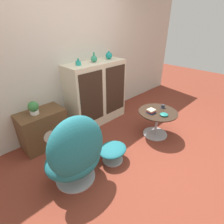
{
  "coord_description": "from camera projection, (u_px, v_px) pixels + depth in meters",
  "views": [
    {
      "loc": [
        -1.72,
        -1.19,
        1.89
      ],
      "look_at": [
        0.05,
        0.58,
        0.55
      ],
      "focal_mm": 28.0,
      "sensor_mm": 36.0,
      "label": 1
    }
  ],
  "objects": [
    {
      "name": "vase_inner_left",
      "position": [
        94.0,
        59.0,
        3.09
      ],
      "size": [
        0.11,
        0.11,
        0.17
      ],
      "color": "#2D8E6B",
      "rests_on": "sideboard"
    },
    {
      "name": "ground_plane",
      "position": [
        136.0,
        157.0,
        2.71
      ],
      "size": [
        12.0,
        12.0,
        0.0
      ],
      "primitive_type": "plane",
      "color": "brown"
    },
    {
      "name": "sideboard",
      "position": [
        97.0,
        93.0,
        3.42
      ],
      "size": [
        1.18,
        0.47,
        1.21
      ],
      "color": "beige",
      "rests_on": "ground_plane"
    },
    {
      "name": "book_stack",
      "position": [
        151.0,
        111.0,
        2.96
      ],
      "size": [
        0.14,
        0.13,
        0.06
      ],
      "color": "#1E478C",
      "rests_on": "coffee_table"
    },
    {
      "name": "tv_console",
      "position": [
        43.0,
        129.0,
        2.85
      ],
      "size": [
        0.7,
        0.44,
        0.61
      ],
      "color": "brown",
      "rests_on": "ground_plane"
    },
    {
      "name": "teacup",
      "position": [
        163.0,
        107.0,
        3.13
      ],
      "size": [
        0.1,
        0.1,
        0.06
      ],
      "color": "#2D2D33",
      "rests_on": "coffee_table"
    },
    {
      "name": "potted_plant",
      "position": [
        33.0,
        108.0,
        2.61
      ],
      "size": [
        0.16,
        0.16,
        0.2
      ],
      "color": "silver",
      "rests_on": "tv_console"
    },
    {
      "name": "ottoman",
      "position": [
        113.0,
        151.0,
        2.57
      ],
      "size": [
        0.44,
        0.37,
        0.25
      ],
      "color": "#B7B7BC",
      "rests_on": "ground_plane"
    },
    {
      "name": "coffee_table",
      "position": [
        157.0,
        120.0,
        3.09
      ],
      "size": [
        0.67,
        0.67,
        0.48
      ],
      "color": "#B7B7BC",
      "rests_on": "ground_plane"
    },
    {
      "name": "wall_back",
      "position": [
        71.0,
        57.0,
        3.06
      ],
      "size": [
        6.4,
        0.06,
        2.6
      ],
      "color": "beige",
      "rests_on": "ground_plane"
    },
    {
      "name": "bowl",
      "position": [
        164.0,
        114.0,
        2.88
      ],
      "size": [
        0.13,
        0.13,
        0.04
      ],
      "color": "#1E7A70",
      "rests_on": "coffee_table"
    },
    {
      "name": "vase_inner_right",
      "position": [
        109.0,
        56.0,
        3.32
      ],
      "size": [
        0.13,
        0.13,
        0.14
      ],
      "color": "teal",
      "rests_on": "sideboard"
    },
    {
      "name": "egg_chair",
      "position": [
        75.0,
        154.0,
        2.1
      ],
      "size": [
        0.73,
        0.67,
        0.99
      ],
      "color": "#B7B7BC",
      "rests_on": "ground_plane"
    },
    {
      "name": "vase_leftmost",
      "position": [
        78.0,
        63.0,
        2.89
      ],
      "size": [
        0.09,
        0.09,
        0.11
      ],
      "color": "teal",
      "rests_on": "sideboard"
    }
  ]
}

